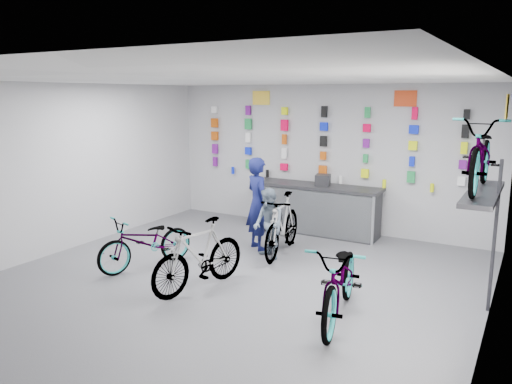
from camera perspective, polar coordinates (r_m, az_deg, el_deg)
The scene contains 20 objects.
floor at distance 7.41m, azimuth -4.34°, elevation -11.09°, with size 8.00×8.00×0.00m, color #505055.
ceiling at distance 6.87m, azimuth -4.71°, elevation 12.76°, with size 8.00×8.00×0.00m, color white.
wall_back at distance 10.50m, azimuth 7.82°, elevation 3.91°, with size 7.00×7.00×0.00m, color silver.
wall_left at distance 9.39m, azimuth -22.53°, elevation 2.31°, with size 8.00×8.00×0.00m, color silver.
wall_right at distance 5.84m, azimuth 25.31°, elevation -2.83°, with size 8.00×8.00×0.00m, color silver.
counter at distance 10.26m, azimuth 6.71°, elevation -1.99°, with size 2.70×0.66×1.00m.
merch_wall at distance 10.43m, azimuth 7.27°, elevation 5.54°, with size 5.55×0.08×1.56m.
wall_bracket at distance 7.03m, azimuth 24.70°, elevation -0.86°, with size 0.39×1.90×2.00m.
sign_left at distance 11.05m, azimuth 0.59°, elevation 10.70°, with size 0.42×0.02×0.30m, color yellow.
sign_right at distance 9.92m, azimuth 16.70°, elevation 10.20°, with size 0.42×0.02×0.30m, color #E4461B.
sign_side at distance 6.89m, azimuth 26.77°, elevation 8.71°, with size 0.02×0.40×0.30m, color yellow.
bike_left at distance 8.34m, azimuth -12.44°, elevation -5.57°, with size 0.59×1.68×0.88m, color gray.
bike_center at distance 7.30m, azimuth -6.53°, elevation -7.18°, with size 0.48×1.71×1.03m, color gray.
bike_right at distance 6.41m, azimuth 9.72°, elevation -9.85°, with size 0.69×1.99×1.05m, color gray.
bike_service at distance 8.81m, azimuth 3.02°, elevation -3.76°, with size 0.51×1.80×1.08m, color gray.
bike_wall at distance 6.95m, azimuth 24.45°, elevation 3.96°, with size 0.63×1.80×0.95m, color gray.
clerk at distance 9.04m, azimuth 0.23°, elevation -1.34°, with size 0.62×0.41×1.70m, color #10154A.
customer at distance 8.53m, azimuth 1.42°, elevation -3.71°, with size 0.60×0.47×1.23m, color slate.
spare_wheel at distance 10.35m, azimuth 1.32°, elevation -2.89°, with size 0.64×0.33×0.61m.
register at distance 10.09m, azimuth 7.65°, elevation 1.37°, with size 0.28×0.30×0.22m, color black.
Camera 1 is at (3.86, -5.68, 2.80)m, focal length 35.00 mm.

